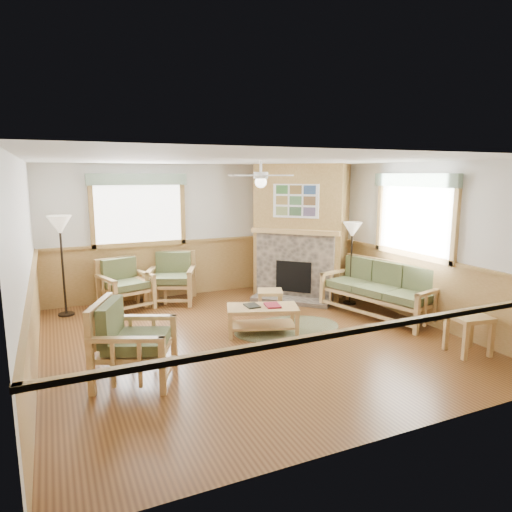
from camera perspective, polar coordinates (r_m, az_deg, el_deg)
name	(u,v)px	position (r m, az deg, el deg)	size (l,w,h in m)	color
floor	(251,339)	(7.14, -0.62, -10.31)	(6.00, 6.00, 0.01)	brown
ceiling	(251,160)	(6.70, -0.66, 11.93)	(6.00, 6.00, 0.01)	white
wall_back	(193,230)	(9.58, -7.89, 3.22)	(6.00, 0.02, 2.70)	silver
wall_front	(385,304)	(4.28, 15.83, -5.74)	(6.00, 0.02, 2.70)	silver
wall_left	(27,269)	(6.24, -26.75, -1.51)	(0.02, 6.00, 2.70)	silver
wall_right	(407,240)	(8.44, 18.36, 1.86)	(0.02, 6.00, 2.70)	silver
wainscot	(251,304)	(6.97, -0.62, -6.03)	(6.00, 6.00, 1.10)	#A07A41
fireplace	(302,230)	(9.52, 5.71, 3.22)	(2.20, 2.20, 2.70)	#A07A41
window_back	(137,172)	(9.23, -14.66, 10.07)	(1.90, 0.16, 1.50)	white
window_right	(418,172)	(8.19, 19.57, 9.84)	(0.16, 1.90, 1.50)	white
ceiling_fan	(261,163)	(7.09, 0.61, 11.51)	(1.24, 1.24, 0.36)	white
sofa	(379,290)	(8.42, 15.12, -4.07)	(0.85, 2.06, 0.95)	tan
armchair_back_left	(126,284)	(8.91, -15.98, -3.39)	(0.83, 0.83, 0.93)	tan
armchair_back_right	(172,278)	(9.15, -10.50, -2.69)	(0.86, 0.86, 0.97)	tan
armchair_left	(135,341)	(5.83, -14.91, -10.22)	(0.89, 0.89, 1.00)	tan
coffee_table	(263,320)	(7.29, 0.82, -8.00)	(1.11, 0.55, 0.44)	tan
end_table_chairs	(151,291)	(9.12, -12.99, -4.24)	(0.48, 0.46, 0.53)	tan
end_table_sofa	(468,334)	(7.15, 24.99, -8.86)	(0.50, 0.48, 0.56)	tan
footstool	(270,301)	(8.47, 1.76, -5.59)	(0.45, 0.45, 0.39)	tan
braided_rug	(288,328)	(7.58, 3.96, -9.03)	(1.81, 1.81, 0.01)	brown
floor_lamp_left	(63,266)	(8.74, -23.01, -1.16)	(0.41, 0.41, 1.80)	black
floor_lamp_right	(351,263)	(9.00, 11.81, -0.87)	(0.37, 0.37, 1.61)	black
book_red	(272,304)	(7.24, 2.08, -6.07)	(0.22, 0.30, 0.03)	maroon
book_dark	(252,305)	(7.22, -0.50, -6.14)	(0.20, 0.27, 0.03)	black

